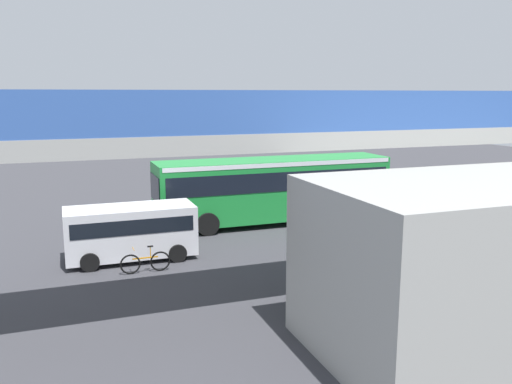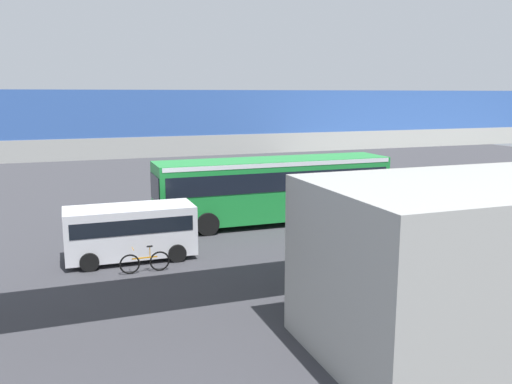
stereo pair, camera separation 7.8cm
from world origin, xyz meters
TOP-DOWN VIEW (x-y plane):
  - ground at (0.00, 0.00)m, footprint 80.00×80.00m
  - city_bus at (1.40, 0.39)m, footprint 11.54×2.85m
  - parked_van at (8.71, 4.00)m, footprint 4.80×2.17m
  - bicycle_orange at (8.45, 5.78)m, footprint 1.77×0.44m
  - pedestrian at (1.94, -2.43)m, footprint 0.38×0.38m
  - traffic_sign at (5.43, -3.22)m, footprint 0.08×0.60m
  - lane_dash_leftmost at (-6.00, -3.26)m, footprint 2.00×0.20m
  - lane_dash_left at (-2.00, -3.26)m, footprint 2.00×0.20m
  - lane_dash_centre at (2.00, -3.26)m, footprint 2.00×0.20m
  - lane_dash_right at (6.00, -3.26)m, footprint 2.00×0.20m
  - pedestrian_overpass at (0.00, 10.02)m, footprint 31.56×2.60m
  - station_building at (1.05, 14.09)m, footprint 9.00×5.04m

SIDE VIEW (x-z plane):
  - ground at x=0.00m, z-range 0.00..0.00m
  - lane_dash_leftmost at x=-6.00m, z-range 0.00..0.01m
  - lane_dash_left at x=-2.00m, z-range 0.00..0.01m
  - lane_dash_centre at x=2.00m, z-range 0.00..0.01m
  - lane_dash_right at x=6.00m, z-range 0.00..0.01m
  - bicycle_orange at x=8.45m, z-range -0.11..0.85m
  - pedestrian at x=1.94m, z-range -0.01..1.78m
  - parked_van at x=8.71m, z-range 0.16..2.21m
  - city_bus at x=1.40m, z-range 0.31..3.46m
  - traffic_sign at x=5.43m, z-range 0.49..3.29m
  - station_building at x=1.05m, z-range 0.00..4.20m
  - pedestrian_overpass at x=0.00m, z-range 1.53..7.86m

